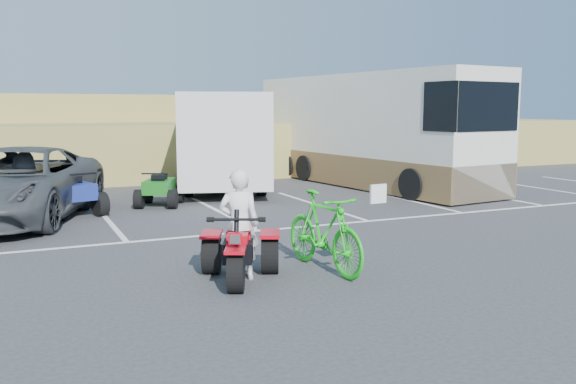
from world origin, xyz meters
name	(u,v)px	position (x,y,z in m)	size (l,w,h in m)	color
ground	(308,256)	(0.00, 0.00, 0.00)	(100.00, 100.00, 0.00)	#333335
parking_stripes	(266,215)	(0.87, 4.07, 0.00)	(28.00, 5.16, 0.01)	white
grass_embankment	(138,137)	(0.00, 15.48, 1.42)	(40.00, 8.50, 3.10)	#9B8E46
red_trike_atv	(239,281)	(-1.63, -0.98, 0.00)	(1.21, 1.61, 1.05)	#B40A17
rider	(239,224)	(-1.57, -0.85, 0.83)	(0.61, 0.40, 1.66)	white
green_dirt_bike	(324,231)	(-0.20, -0.96, 0.63)	(0.59, 2.09, 1.26)	#14BF19
grey_pickup	(17,184)	(-4.57, 5.87, 0.83)	(2.76, 5.98, 1.66)	#3F4245
cargo_trailer	(224,138)	(1.49, 9.11, 1.61)	(4.36, 6.87, 2.98)	silver
rv_motorhome	(368,138)	(6.29, 8.26, 1.56)	(3.76, 10.24, 3.60)	silver
quad_atv_blue	(72,215)	(-3.40, 5.99, 0.00)	(1.23, 1.65, 1.08)	navy
quad_atv_green	(160,206)	(-1.14, 6.56, 0.00)	(1.07, 1.43, 0.94)	#166319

